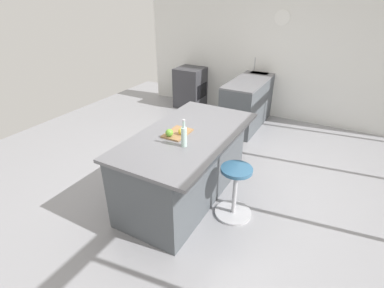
# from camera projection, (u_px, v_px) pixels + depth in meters

# --- Properties ---
(ground_plane) EXTENTS (7.64, 7.64, 0.00)m
(ground_plane) POSITION_uv_depth(u_px,v_px,m) (203.00, 180.00, 4.11)
(ground_plane) COLOR gray
(interior_partition_left) EXTENTS (0.15, 5.55, 2.97)m
(interior_partition_left) POSITION_uv_depth(u_px,v_px,m) (271.00, 43.00, 5.69)
(interior_partition_left) COLOR silver
(interior_partition_left) RESTS_ON ground_plane
(sink_cabinet) EXTENTS (2.35, 0.60, 1.20)m
(sink_cabinet) POSITION_uv_depth(u_px,v_px,m) (254.00, 97.00, 5.96)
(sink_cabinet) COLOR #4C5156
(sink_cabinet) RESTS_ON ground_plane
(oven_range) EXTENTS (0.60, 0.61, 0.89)m
(oven_range) POSITION_uv_depth(u_px,v_px,m) (190.00, 87.00, 6.62)
(oven_range) COLOR #38383D
(oven_range) RESTS_ON ground_plane
(kitchen_island) EXTENTS (1.99, 1.06, 0.90)m
(kitchen_island) POSITION_uv_depth(u_px,v_px,m) (185.00, 164.00, 3.63)
(kitchen_island) COLOR #4C5156
(kitchen_island) RESTS_ON ground_plane
(stool_by_window) EXTENTS (0.44, 0.44, 0.65)m
(stool_by_window) POSITION_uv_depth(u_px,v_px,m) (235.00, 193.00, 3.34)
(stool_by_window) COLOR #B7B7BC
(stool_by_window) RESTS_ON ground_plane
(cutting_board) EXTENTS (0.36, 0.24, 0.02)m
(cutting_board) POSITION_uv_depth(u_px,v_px,m) (177.00, 133.00, 3.38)
(cutting_board) COLOR olive
(cutting_board) RESTS_ON kitchen_island
(apple_yellow) EXTENTS (0.08, 0.08, 0.08)m
(apple_yellow) POSITION_uv_depth(u_px,v_px,m) (181.00, 131.00, 3.31)
(apple_yellow) COLOR gold
(apple_yellow) RESTS_ON cutting_board
(apple_green) EXTENTS (0.09, 0.09, 0.09)m
(apple_green) POSITION_uv_depth(u_px,v_px,m) (169.00, 133.00, 3.26)
(apple_green) COLOR #609E2D
(apple_green) RESTS_ON cutting_board
(water_bottle) EXTENTS (0.06, 0.06, 0.31)m
(water_bottle) POSITION_uv_depth(u_px,v_px,m) (184.00, 136.00, 3.06)
(water_bottle) COLOR silver
(water_bottle) RESTS_ON kitchen_island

